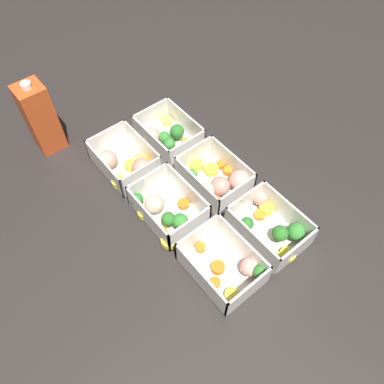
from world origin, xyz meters
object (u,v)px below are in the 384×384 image
(container_near_right, at_px, (167,135))
(juice_carton, at_px, (41,118))
(container_near_left, at_px, (271,227))
(container_far_left, at_px, (228,267))
(container_far_center, at_px, (165,210))
(container_far_right, at_px, (126,163))
(container_near_center, at_px, (218,180))

(container_near_right, xyz_separation_m, juice_carton, (0.19, 0.25, 0.07))
(container_near_left, relative_size, container_near_right, 1.10)
(container_far_left, height_order, juice_carton, juice_carton)
(container_near_left, height_order, container_far_center, same)
(container_near_left, height_order, container_near_right, same)
(container_near_left, bearing_deg, container_far_center, 40.56)
(container_near_left, distance_m, container_far_left, 0.14)
(container_near_right, distance_m, container_far_center, 0.24)
(container_near_right, relative_size, container_far_left, 1.00)
(container_near_left, relative_size, container_far_right, 1.05)
(container_far_right, height_order, juice_carton, juice_carton)
(container_far_right, xyz_separation_m, juice_carton, (0.20, 0.11, 0.07))
(container_far_left, xyz_separation_m, container_far_right, (0.37, 0.01, 0.00))
(container_near_center, bearing_deg, container_far_left, 144.13)
(container_near_center, xyz_separation_m, container_near_right, (0.20, 0.01, 0.00))
(container_near_left, distance_m, container_near_right, 0.37)
(container_near_center, distance_m, container_far_left, 0.23)
(container_near_left, height_order, container_far_left, same)
(juice_carton, bearing_deg, container_near_left, -155.06)
(container_near_right, xyz_separation_m, container_far_right, (-0.01, 0.14, -0.00))
(container_far_left, bearing_deg, juice_carton, 12.04)
(container_far_left, height_order, container_far_center, same)
(container_far_left, xyz_separation_m, container_far_center, (0.19, 0.02, 0.00))
(container_far_right, bearing_deg, container_far_center, 177.23)
(container_far_left, bearing_deg, container_near_left, -85.66)
(juice_carton, bearing_deg, container_far_left, -167.96)
(container_near_left, bearing_deg, container_far_right, 22.65)
(container_near_center, relative_size, container_far_left, 1.02)
(container_near_left, distance_m, container_near_center, 0.17)
(juice_carton, bearing_deg, container_far_right, -151.16)
(container_near_left, xyz_separation_m, container_far_left, (-0.01, 0.14, -0.00))
(container_near_left, xyz_separation_m, container_near_center, (0.17, 0.01, 0.00))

